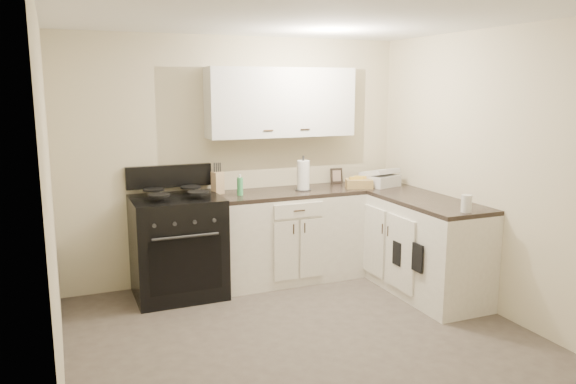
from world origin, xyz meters
name	(u,v)px	position (x,y,z in m)	size (l,w,h in m)	color
floor	(310,344)	(0.00, 0.00, 0.00)	(3.60, 3.60, 0.00)	#473F38
ceiling	(312,14)	(0.00, 0.00, 2.50)	(3.60, 3.60, 0.00)	white
wall_back	(238,160)	(0.00, 1.80, 1.25)	(3.60, 3.60, 0.00)	beige
wall_right	(499,174)	(1.80, 0.00, 1.25)	(3.60, 3.60, 0.00)	beige
wall_left	(51,208)	(-1.80, 0.00, 1.25)	(3.60, 3.60, 0.00)	beige
wall_front	(477,253)	(0.00, -1.80, 1.25)	(3.60, 3.60, 0.00)	beige
base_cabinets_back	(287,237)	(0.43, 1.50, 0.45)	(1.55, 0.60, 0.90)	white
base_cabinets_right	(409,242)	(1.50, 0.85, 0.45)	(0.60, 1.90, 0.90)	white
countertop_back	(287,193)	(0.43, 1.50, 0.92)	(1.55, 0.60, 0.04)	black
countertop_right	(411,196)	(1.50, 0.85, 0.92)	(0.60, 1.90, 0.04)	black
upper_cabinets	(281,102)	(0.43, 1.65, 1.84)	(1.55, 0.30, 0.70)	silver
stove	(178,249)	(-0.72, 1.48, 0.46)	(0.84, 0.72, 1.02)	black
knife_block	(218,183)	(-0.27, 1.63, 1.05)	(0.10, 0.09, 0.22)	tan
paper_towel	(303,175)	(0.60, 1.48, 1.09)	(0.13, 0.13, 0.31)	white
soap_bottle	(240,186)	(-0.09, 1.47, 1.03)	(0.06, 0.06, 0.18)	#3DA05B
picture_frame	(336,176)	(1.12, 1.73, 1.02)	(0.13, 0.02, 0.17)	black
wicker_basket	(359,184)	(1.21, 1.38, 0.99)	(0.28, 0.18, 0.09)	#A8864F
countertop_grill	(380,180)	(1.48, 1.40, 1.00)	(0.33, 0.31, 0.12)	silver
glass_jar	(466,204)	(1.47, 0.00, 1.01)	(0.09, 0.09, 0.15)	silver
oven_mitt_near	(417,258)	(1.18, 0.26, 0.49)	(0.02, 0.15, 0.26)	black
oven_mitt_far	(397,253)	(1.18, 0.58, 0.44)	(0.02, 0.13, 0.23)	black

